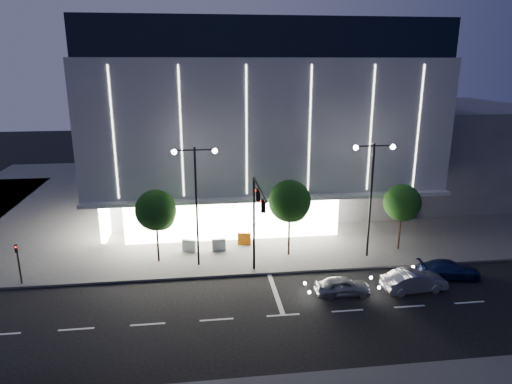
{
  "coord_description": "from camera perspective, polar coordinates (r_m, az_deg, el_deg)",
  "views": [
    {
      "loc": [
        -2.68,
        -25.44,
        14.68
      ],
      "look_at": [
        1.57,
        8.15,
        5.0
      ],
      "focal_mm": 32.0,
      "sensor_mm": 36.0,
      "label": 1
    }
  ],
  "objects": [
    {
      "name": "ped_signal_far",
      "position": [
        34.81,
        -27.58,
        -7.52
      ],
      "size": [
        0.22,
        0.24,
        3.0
      ],
      "color": "black",
      "rests_on": "ground"
    },
    {
      "name": "barrier_c",
      "position": [
        37.75,
        -1.48,
        -5.87
      ],
      "size": [
        1.13,
        0.44,
        1.0
      ],
      "primitive_type": "cube",
      "rotation": [
        0.0,
        0.0,
        -0.18
      ],
      "color": "#C7590B",
      "rests_on": "sidewalk_museum"
    },
    {
      "name": "barrier_d",
      "position": [
        36.65,
        -4.68,
        -6.61
      ],
      "size": [
        1.12,
        0.37,
        1.0
      ],
      "primitive_type": "cube",
      "rotation": [
        0.0,
        0.0,
        0.11
      ],
      "color": "#BDBDBD",
      "rests_on": "sidewalk_museum"
    },
    {
      "name": "car_second",
      "position": [
        32.51,
        19.16,
        -10.45
      ],
      "size": [
        4.43,
        1.93,
        1.42
      ],
      "primitive_type": "imported",
      "rotation": [
        0.0,
        0.0,
        1.67
      ],
      "color": "#ADAFB5",
      "rests_on": "ground"
    },
    {
      "name": "tree_mid",
      "position": [
        34.73,
        4.26,
        -1.42
      ],
      "size": [
        3.25,
        3.25,
        6.15
      ],
      "color": "black",
      "rests_on": "ground"
    },
    {
      "name": "tree_left",
      "position": [
        34.32,
        -12.36,
        -2.5
      ],
      "size": [
        3.02,
        3.02,
        5.72
      ],
      "color": "black",
      "rests_on": "ground"
    },
    {
      "name": "annex_building",
      "position": [
        57.97,
        22.66,
        5.11
      ],
      "size": [
        16.0,
        20.0,
        10.0
      ],
      "primitive_type": "cube",
      "color": "#4C4C51",
      "rests_on": "ground"
    },
    {
      "name": "barrier_b",
      "position": [
        36.75,
        -8.36,
        -6.67
      ],
      "size": [
        1.12,
        0.62,
        1.0
      ],
      "primitive_type": "cube",
      "rotation": [
        0.0,
        0.0,
        -0.36
      ],
      "color": "silver",
      "rests_on": "sidewalk_museum"
    },
    {
      "name": "sidewalk_museum",
      "position": [
        52.12,
        1.56,
        -0.32
      ],
      "size": [
        70.0,
        40.0,
        0.15
      ],
      "primitive_type": "cube",
      "color": "#474747",
      "rests_on": "ground"
    },
    {
      "name": "car_third",
      "position": [
        35.25,
        23.01,
        -8.91
      ],
      "size": [
        4.44,
        2.22,
        1.24
      ],
      "primitive_type": "imported",
      "rotation": [
        0.0,
        0.0,
        1.46
      ],
      "color": "#152250",
      "rests_on": "ground"
    },
    {
      "name": "street_lamp_east",
      "position": [
        35.01,
        14.28,
        1.02
      ],
      "size": [
        3.16,
        0.36,
        9.0
      ],
      "color": "black",
      "rests_on": "ground"
    },
    {
      "name": "car_lead",
      "position": [
        30.83,
        10.77,
        -11.49
      ],
      "size": [
        3.63,
        1.47,
        1.24
      ],
      "primitive_type": "imported",
      "rotation": [
        0.0,
        0.0,
        1.57
      ],
      "color": "#919497",
      "rests_on": "ground"
    },
    {
      "name": "street_lamp_west",
      "position": [
        32.63,
        -7.51,
        0.31
      ],
      "size": [
        3.16,
        0.36,
        9.0
      ],
      "color": "black",
      "rests_on": "ground"
    },
    {
      "name": "tree_right",
      "position": [
        37.64,
        17.81,
        -1.5
      ],
      "size": [
        2.91,
        2.91,
        5.51
      ],
      "color": "black",
      "rests_on": "ground"
    },
    {
      "name": "museum",
      "position": [
        48.39,
        -0.45,
        9.54
      ],
      "size": [
        30.0,
        25.8,
        18.0
      ],
      "color": "#4C4C51",
      "rests_on": "ground"
    },
    {
      "name": "traffic_mast",
      "position": [
        30.58,
        0.07,
        -2.44
      ],
      "size": [
        0.33,
        5.89,
        7.07
      ],
      "color": "black",
      "rests_on": "ground"
    },
    {
      "name": "ground",
      "position": [
        29.5,
        -1.07,
        -13.89
      ],
      "size": [
        160.0,
        160.0,
        0.0
      ],
      "primitive_type": "plane",
      "color": "black",
      "rests_on": "ground"
    }
  ]
}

